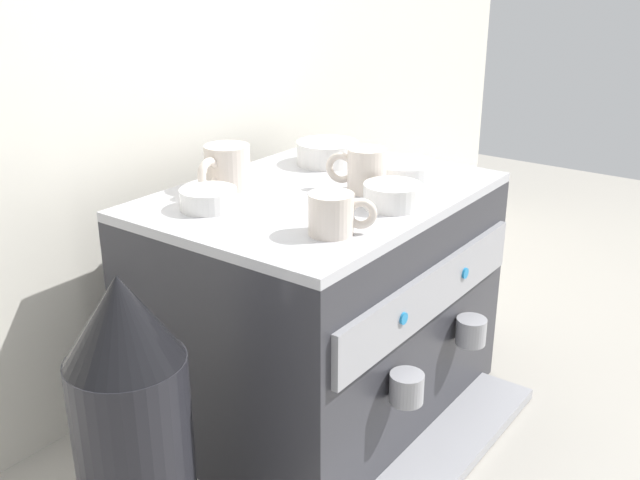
% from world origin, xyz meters
% --- Properties ---
extents(ground_plane, '(4.00, 4.00, 0.00)m').
position_xyz_m(ground_plane, '(0.00, 0.00, 0.00)').
color(ground_plane, '#9E998E').
extents(tiled_backsplash_wall, '(2.80, 0.03, 1.01)m').
position_xyz_m(tiled_backsplash_wall, '(0.00, 0.34, 0.50)').
color(tiled_backsplash_wall, silver).
rests_on(tiled_backsplash_wall, ground_plane).
extents(espresso_machine, '(0.62, 0.57, 0.45)m').
position_xyz_m(espresso_machine, '(0.00, -0.00, 0.22)').
color(espresso_machine, '#2D2D33').
rests_on(espresso_machine, ground_plane).
extents(ceramic_cup_0, '(0.07, 0.11, 0.08)m').
position_xyz_m(ceramic_cup_0, '(0.05, -0.06, 0.48)').
color(ceramic_cup_0, beige).
rests_on(ceramic_cup_0, espresso_machine).
extents(ceramic_cup_1, '(0.13, 0.08, 0.08)m').
position_xyz_m(ceramic_cup_1, '(-0.09, 0.14, 0.48)').
color(ceramic_cup_1, beige).
rests_on(ceramic_cup_1, espresso_machine).
extents(ceramic_cup_2, '(0.08, 0.09, 0.06)m').
position_xyz_m(ceramic_cup_2, '(-0.16, -0.14, 0.48)').
color(ceramic_cup_2, beige).
rests_on(ceramic_cup_2, espresso_machine).
extents(ceramic_bowl_0, '(0.13, 0.13, 0.04)m').
position_xyz_m(ceramic_bowl_0, '(0.16, 0.10, 0.47)').
color(ceramic_bowl_0, white).
rests_on(ceramic_bowl_0, espresso_machine).
extents(ceramic_bowl_1, '(0.10, 0.10, 0.03)m').
position_xyz_m(ceramic_bowl_1, '(-0.19, 0.09, 0.46)').
color(ceramic_bowl_1, white).
rests_on(ceramic_bowl_1, espresso_machine).
extents(ceramic_bowl_2, '(0.10, 0.10, 0.04)m').
position_xyz_m(ceramic_bowl_2, '(-0.00, -0.15, 0.46)').
color(ceramic_bowl_2, white).
rests_on(ceramic_bowl_2, espresso_machine).
extents(ceramic_bowl_3, '(0.12, 0.12, 0.03)m').
position_xyz_m(ceramic_bowl_3, '(0.15, -0.08, 0.46)').
color(ceramic_bowl_3, white).
rests_on(ceramic_bowl_3, espresso_machine).
extents(coffee_grinder, '(0.16, 0.16, 0.46)m').
position_xyz_m(coffee_grinder, '(-0.49, -0.04, 0.23)').
color(coffee_grinder, black).
rests_on(coffee_grinder, ground_plane).
extents(milk_pitcher, '(0.10, 0.10, 0.14)m').
position_xyz_m(milk_pitcher, '(0.44, -0.00, 0.07)').
color(milk_pitcher, '#B7B7BC').
rests_on(milk_pitcher, ground_plane).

